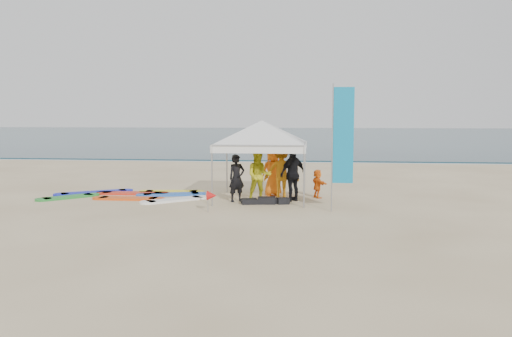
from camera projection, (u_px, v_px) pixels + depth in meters
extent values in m
plane|color=beige|center=(228.00, 224.00, 13.05)|extent=(120.00, 120.00, 0.00)
cube|color=#0C2633|center=(294.00, 135.00, 72.39)|extent=(160.00, 84.00, 0.08)
cube|color=silver|center=(275.00, 161.00, 31.05)|extent=(160.00, 1.20, 0.01)
imported|color=black|center=(237.00, 178.00, 16.41)|extent=(0.68, 0.64, 1.57)
imported|color=gold|center=(259.00, 176.00, 16.47)|extent=(0.92, 0.77, 1.70)
imported|color=orange|center=(281.00, 171.00, 17.07)|extent=(1.23, 0.74, 1.86)
imported|color=black|center=(293.00, 174.00, 16.50)|extent=(1.07, 1.06, 1.82)
imported|color=orange|center=(273.00, 172.00, 17.68)|extent=(0.97, 0.82, 1.68)
imported|color=orange|center=(318.00, 184.00, 17.20)|extent=(0.65, 0.96, 0.99)
cylinder|color=#A5A5A8|center=(227.00, 167.00, 18.41)|extent=(0.05, 0.05, 1.91)
cylinder|color=#A5A5A8|center=(305.00, 167.00, 18.11)|extent=(0.05, 0.05, 1.91)
cylinder|color=#A5A5A8|center=(212.00, 176.00, 15.57)|extent=(0.05, 0.05, 1.91)
cylinder|color=#A5A5A8|center=(304.00, 177.00, 15.27)|extent=(0.05, 0.05, 1.91)
cube|color=white|center=(258.00, 150.00, 15.33)|extent=(2.97, 0.02, 0.24)
cube|color=white|center=(266.00, 144.00, 18.17)|extent=(2.97, 0.02, 0.24)
cube|color=white|center=(220.00, 146.00, 16.90)|extent=(0.02, 2.97, 0.24)
cube|color=white|center=(305.00, 147.00, 16.60)|extent=(0.02, 2.97, 0.24)
pyramid|color=white|center=(262.00, 120.00, 16.66)|extent=(4.06, 4.06, 0.76)
cylinder|color=#A5A5A8|center=(332.00, 148.00, 14.58)|extent=(0.04, 0.04, 3.76)
cube|color=#0B7FB3|center=(343.00, 135.00, 14.51)|extent=(0.59, 0.03, 2.79)
cylinder|color=#A5A5A8|center=(208.00, 202.00, 14.64)|extent=(0.02, 0.02, 0.60)
cone|color=red|center=(212.00, 196.00, 14.61)|extent=(0.28, 0.28, 0.28)
cube|color=black|center=(266.00, 200.00, 16.06)|extent=(0.59, 0.41, 0.22)
cube|color=black|center=(283.00, 201.00, 16.09)|extent=(0.48, 0.33, 0.18)
cube|color=black|center=(249.00, 201.00, 16.06)|extent=(0.58, 0.51, 0.16)
cube|color=black|center=(283.00, 201.00, 16.03)|extent=(0.43, 0.37, 0.20)
cube|color=red|center=(133.00, 193.00, 18.04)|extent=(2.14, 0.64, 0.07)
cube|color=yellow|center=(171.00, 192.00, 18.38)|extent=(1.92, 0.72, 0.07)
cube|color=#24862F|center=(68.00, 197.00, 17.19)|extent=(1.55, 1.53, 0.07)
cube|color=#E54F13|center=(128.00, 198.00, 16.91)|extent=(1.97, 0.55, 0.07)
cube|color=blue|center=(171.00, 194.00, 17.77)|extent=(2.00, 1.04, 0.07)
cube|color=#1721C5|center=(94.00, 192.00, 18.22)|extent=(2.21, 1.63, 0.07)
cube|color=white|center=(175.00, 200.00, 16.63)|extent=(1.80, 1.59, 0.07)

